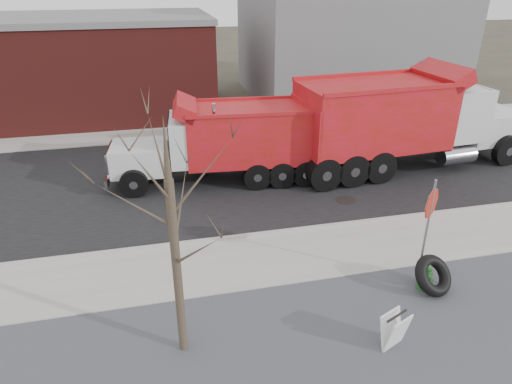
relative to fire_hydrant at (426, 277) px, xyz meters
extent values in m
plane|color=#383328|center=(-2.97, 1.90, -0.35)|extent=(120.00, 120.00, 0.00)
cube|color=slate|center=(-2.97, -1.60, -0.34)|extent=(60.00, 5.00, 0.03)
cube|color=#9E9B93|center=(-2.97, 2.15, -0.32)|extent=(60.00, 2.50, 0.06)
cube|color=#9E9B93|center=(-2.97, 3.45, -0.30)|extent=(60.00, 0.15, 0.11)
cube|color=black|center=(-2.97, 8.20, -0.34)|extent=(60.00, 9.40, 0.02)
cube|color=#9E9B93|center=(-2.97, 13.90, -0.32)|extent=(60.00, 2.00, 0.06)
cube|color=slate|center=(6.03, 19.90, 3.65)|extent=(12.00, 10.00, 8.00)
cube|color=maroon|center=(-12.97, 18.90, 2.15)|extent=(20.00, 8.00, 5.00)
cube|color=slate|center=(-12.97, 18.90, 4.80)|extent=(20.20, 8.20, 0.30)
cylinder|color=#382D23|center=(-6.17, -0.70, 1.65)|extent=(0.18, 0.18, 4.00)
cone|color=#382D23|center=(-6.17, -0.70, 4.25)|extent=(0.14, 0.14, 1.20)
cylinder|color=#245F29|center=(0.00, 0.01, -0.32)|extent=(0.41, 0.41, 0.06)
cylinder|color=#245F29|center=(0.00, 0.01, -0.05)|extent=(0.21, 0.21, 0.55)
cylinder|color=#245F29|center=(0.00, 0.01, 0.20)|extent=(0.28, 0.28, 0.05)
sphere|color=#245F29|center=(0.00, 0.01, 0.30)|extent=(0.22, 0.22, 0.22)
cylinder|color=#245F29|center=(0.00, 0.01, 0.39)|extent=(0.05, 0.05, 0.06)
cylinder|color=#245F29|center=(-0.15, -0.03, 0.04)|extent=(0.13, 0.12, 0.10)
cylinder|color=#245F29|center=(0.15, 0.04, 0.04)|extent=(0.13, 0.12, 0.10)
cylinder|color=#245F29|center=(0.03, -0.15, 0.02)|extent=(0.16, 0.14, 0.14)
torus|color=black|center=(0.11, -0.12, 0.12)|extent=(1.34, 1.26, 0.99)
cylinder|color=gray|center=(0.00, 0.31, 1.11)|extent=(0.06, 0.06, 2.93)
cylinder|color=#B61B0D|center=(0.00, 0.31, 1.95)|extent=(0.65, 0.50, 0.79)
cube|color=white|center=(-1.75, -1.75, 0.10)|extent=(0.65, 0.44, 0.85)
cube|color=white|center=(-1.82, -1.59, 0.10)|extent=(0.65, 0.44, 0.85)
cube|color=black|center=(-1.78, -1.67, 0.52)|extent=(0.58, 0.28, 0.04)
cube|color=black|center=(3.47, 7.60, 0.40)|extent=(9.84, 1.77, 0.25)
cube|color=silver|center=(7.51, 7.92, 1.04)|extent=(2.69, 2.42, 1.26)
cube|color=silver|center=(8.58, 8.00, 1.04)|extent=(0.22, 2.00, 1.14)
cube|color=silver|center=(5.62, 7.77, 1.84)|extent=(2.03, 2.77, 2.06)
cube|color=black|center=(6.37, 7.83, 2.42)|extent=(0.23, 2.29, 0.92)
cube|color=red|center=(1.99, 7.48, 1.96)|extent=(5.92, 3.19, 2.52)
cylinder|color=silver|center=(4.69, 8.79, 2.36)|extent=(0.17, 0.17, 2.75)
cylinder|color=black|center=(7.61, 9.17, 0.30)|extent=(1.28, 0.44, 1.26)
cylinder|color=black|center=(7.81, 6.70, 0.30)|extent=(1.28, 0.44, 1.26)
cylinder|color=black|center=(0.53, 8.47, 0.30)|extent=(1.28, 0.44, 1.26)
cylinder|color=black|center=(0.71, 6.28, 0.30)|extent=(1.28, 0.44, 1.26)
cube|color=black|center=(-4.11, 7.80, 0.28)|extent=(7.56, 1.43, 0.20)
cube|color=silver|center=(-6.96, 8.04, 0.77)|extent=(2.17, 1.96, 1.01)
cube|color=silver|center=(-8.03, 8.13, 0.77)|extent=(0.20, 1.61, 0.92)
cube|color=silver|center=(-5.07, 7.88, 1.42)|extent=(1.65, 2.23, 1.66)
cube|color=black|center=(-5.81, 7.94, 1.88)|extent=(0.20, 1.84, 0.74)
cube|color=red|center=(-2.92, 7.70, 1.51)|extent=(4.77, 2.59, 2.03)
cylinder|color=silver|center=(-4.29, 6.93, 1.83)|extent=(0.14, 0.14, 2.21)
cylinder|color=black|center=(-7.24, 7.06, 0.18)|extent=(1.03, 0.36, 1.01)
cylinder|color=black|center=(-7.07, 9.04, 0.18)|extent=(1.03, 0.36, 1.01)
cylinder|color=black|center=(-1.89, 6.72, 0.18)|extent=(1.03, 0.36, 1.01)
cylinder|color=black|center=(-1.74, 8.48, 0.18)|extent=(1.03, 0.36, 1.01)
camera|label=1|loc=(-6.32, -8.23, 6.98)|focal=32.00mm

